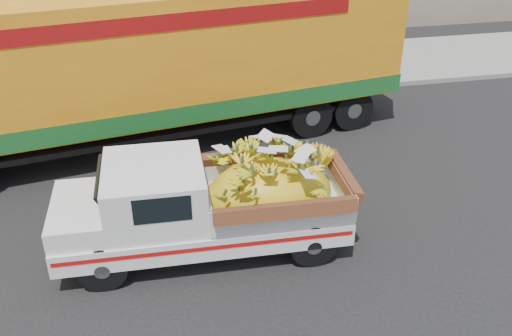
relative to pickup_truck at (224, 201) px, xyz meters
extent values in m
plane|color=black|center=(-0.58, -0.71, -0.97)|extent=(100.00, 100.00, 0.00)
cube|color=gray|center=(-0.58, 6.98, -0.89)|extent=(60.00, 0.25, 0.15)
cube|color=gray|center=(-0.58, 9.08, -0.90)|extent=(60.00, 4.00, 0.14)
cylinder|color=black|center=(-2.18, -0.73, -0.55)|extent=(0.84, 0.27, 0.83)
cylinder|color=black|center=(-2.13, 0.86, -0.55)|extent=(0.84, 0.27, 0.83)
cylinder|color=black|center=(1.43, -0.84, -0.55)|extent=(0.84, 0.27, 0.83)
cylinder|color=black|center=(1.47, 0.76, -0.55)|extent=(0.84, 0.27, 0.83)
cube|color=silver|center=(-0.41, 0.01, -0.36)|extent=(5.19, 2.01, 0.43)
cube|color=#A50F0C|center=(-0.44, -0.92, -0.29)|extent=(5.04, 0.16, 0.08)
cube|color=silver|center=(-2.93, 0.09, -0.48)|extent=(0.16, 1.82, 0.15)
cube|color=silver|center=(-2.51, 0.08, 0.05)|extent=(0.98, 1.78, 0.39)
cube|color=silver|center=(-1.20, 0.04, 0.34)|extent=(1.75, 1.84, 0.98)
cube|color=black|center=(-1.12, -0.86, 0.53)|extent=(0.93, 0.04, 0.46)
cube|color=silver|center=(0.90, -0.03, 0.13)|extent=(2.57, 1.93, 0.56)
ellipsoid|color=#F8AE16|center=(0.79, -0.02, 0.01)|extent=(2.32, 1.56, 1.40)
cylinder|color=black|center=(4.05, 4.33, -0.42)|extent=(1.14, 0.50, 1.10)
cylinder|color=black|center=(3.72, 6.31, -0.42)|extent=(1.14, 0.50, 1.10)
cylinder|color=black|center=(2.87, 4.13, -0.42)|extent=(1.14, 0.50, 1.10)
cylinder|color=black|center=(2.53, 6.10, -0.42)|extent=(1.14, 0.50, 1.10)
cube|color=black|center=(-0.75, 4.53, -0.19)|extent=(12.00, 2.99, 0.36)
cube|color=orange|center=(-0.75, 4.53, 1.41)|extent=(12.01, 4.43, 2.84)
cube|color=#195822|center=(-0.75, 4.53, 0.24)|extent=(12.07, 4.46, 0.45)
cube|color=maroon|center=(-0.54, 3.29, 2.38)|extent=(8.29, 1.42, 0.35)
camera|label=1|loc=(-1.22, -8.51, 5.54)|focal=40.00mm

